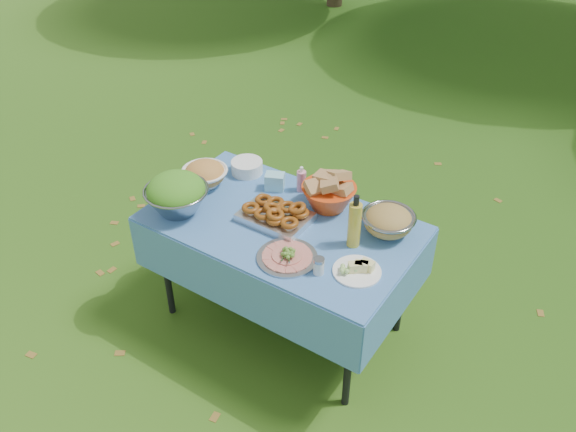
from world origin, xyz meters
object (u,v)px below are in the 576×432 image
at_px(salad_bowl, 176,194).
at_px(oil_bottle, 355,221).
at_px(bread_bowl, 329,192).
at_px(plate_stack, 247,167).
at_px(picnic_table, 282,274).
at_px(charcuterie_platter, 287,253).
at_px(pasta_bowl_steel, 388,221).

xyz_separation_m(salad_bowl, oil_bottle, (0.96, 0.28, 0.04)).
distance_m(bread_bowl, oil_bottle, 0.36).
height_order(plate_stack, bread_bowl, bread_bowl).
height_order(picnic_table, oil_bottle, oil_bottle).
distance_m(plate_stack, charcuterie_platter, 0.84).
distance_m(salad_bowl, bread_bowl, 0.84).
bearing_deg(oil_bottle, charcuterie_platter, -128.72).
height_order(plate_stack, oil_bottle, oil_bottle).
bearing_deg(bread_bowl, charcuterie_platter, -83.91).
bearing_deg(bread_bowl, picnic_table, -117.25).
xyz_separation_m(bread_bowl, pasta_bowl_steel, (0.38, -0.03, -0.03)).
xyz_separation_m(charcuterie_platter, oil_bottle, (0.22, 0.28, 0.12)).
xyz_separation_m(pasta_bowl_steel, oil_bottle, (-0.10, -0.19, 0.08)).
height_order(salad_bowl, oil_bottle, oil_bottle).
distance_m(pasta_bowl_steel, oil_bottle, 0.23).
height_order(salad_bowl, bread_bowl, salad_bowl).
bearing_deg(charcuterie_platter, picnic_table, 129.03).
xyz_separation_m(picnic_table, charcuterie_platter, (0.19, -0.23, 0.42)).
height_order(bread_bowl, oil_bottle, oil_bottle).
bearing_deg(oil_bottle, salad_bowl, -163.84).
height_order(picnic_table, bread_bowl, bread_bowl).
distance_m(salad_bowl, charcuterie_platter, 0.74).
xyz_separation_m(plate_stack, charcuterie_platter, (0.65, -0.54, -0.00)).
height_order(plate_stack, charcuterie_platter, plate_stack).
distance_m(picnic_table, oil_bottle, 0.68).
bearing_deg(plate_stack, bread_bowl, -3.47).
xyz_separation_m(bread_bowl, charcuterie_platter, (0.05, -0.50, -0.07)).
xyz_separation_m(salad_bowl, bread_bowl, (0.68, 0.50, -0.01)).
height_order(salad_bowl, pasta_bowl_steel, salad_bowl).
bearing_deg(oil_bottle, picnic_table, -173.80).
height_order(bread_bowl, charcuterie_platter, bread_bowl).
xyz_separation_m(pasta_bowl_steel, charcuterie_platter, (-0.33, -0.47, -0.04)).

